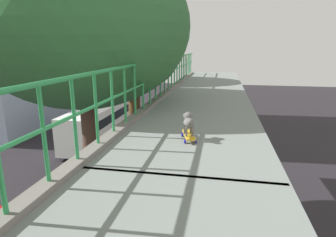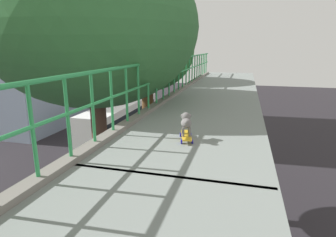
% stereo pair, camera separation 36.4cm
% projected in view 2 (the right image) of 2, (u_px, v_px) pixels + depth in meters
% --- Properties ---
extents(car_green_fifth, '(1.92, 4.18, 1.35)m').
position_uv_depth(car_green_fifth, '(103.00, 191.00, 14.36)').
color(car_green_fifth, '#20713E').
rests_on(car_green_fifth, ground).
extents(city_bus, '(2.61, 11.87, 3.03)m').
position_uv_depth(city_bus, '(122.00, 117.00, 25.07)').
color(city_bus, white).
rests_on(city_bus, ground).
extents(roadside_tree_mid, '(5.62, 5.62, 10.42)m').
position_uv_depth(roadside_tree_mid, '(93.00, 29.00, 7.48)').
color(roadside_tree_mid, brown).
rests_on(roadside_tree_mid, ground).
extents(roadside_tree_far, '(4.14, 4.14, 9.36)m').
position_uv_depth(roadside_tree_far, '(147.00, 54.00, 12.28)').
color(roadside_tree_far, brown).
rests_on(roadside_tree_far, ground).
extents(toy_skateboard, '(0.29, 0.55, 0.09)m').
position_uv_depth(toy_skateboard, '(186.00, 136.00, 4.42)').
color(toy_skateboard, gold).
rests_on(toy_skateboard, overpass_deck).
extents(small_dog, '(0.22, 0.35, 0.34)m').
position_uv_depth(small_dog, '(186.00, 121.00, 4.38)').
color(small_dog, slate).
rests_on(small_dog, toy_skateboard).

